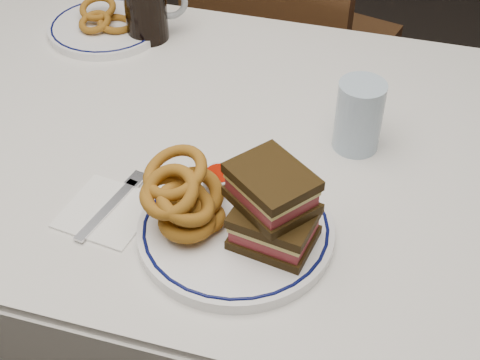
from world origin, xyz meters
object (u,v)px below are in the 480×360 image
(main_plate, at_px, (236,230))
(beer_mug, at_px, (147,5))
(far_plate, at_px, (106,27))
(chair_far, at_px, (283,37))
(reuben_sandwich, at_px, (273,208))

(main_plate, xyz_separation_m, beer_mug, (-0.34, 0.50, 0.06))
(main_plate, xyz_separation_m, far_plate, (-0.44, 0.50, -0.00))
(beer_mug, height_order, far_plate, beer_mug)
(far_plate, bearing_deg, chair_far, 54.69)
(reuben_sandwich, distance_m, beer_mug, 0.64)
(chair_far, distance_m, far_plate, 0.56)
(reuben_sandwich, relative_size, far_plate, 0.59)
(main_plate, height_order, beer_mug, beer_mug)
(reuben_sandwich, xyz_separation_m, beer_mug, (-0.39, 0.51, -0.00))
(chair_far, distance_m, beer_mug, 0.54)
(reuben_sandwich, distance_m, far_plate, 0.71)
(main_plate, height_order, far_plate, main_plate)
(reuben_sandwich, bearing_deg, main_plate, 173.89)
(main_plate, relative_size, reuben_sandwich, 2.01)
(chair_far, height_order, far_plate, chair_far)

